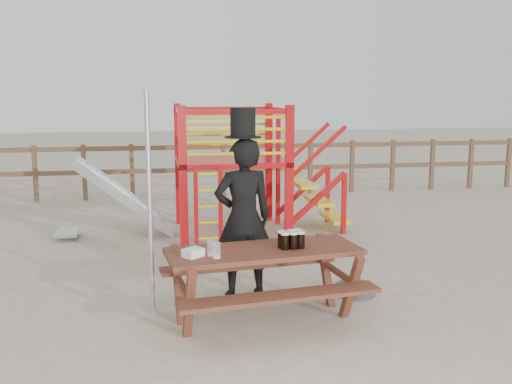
% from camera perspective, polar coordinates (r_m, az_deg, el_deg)
% --- Properties ---
extents(ground, '(60.00, 60.00, 0.00)m').
position_cam_1_polar(ground, '(6.06, 0.10, -12.09)').
color(ground, '#BFAD94').
rests_on(ground, ground).
extents(back_fence, '(15.09, 0.09, 1.20)m').
position_cam_1_polar(back_fence, '(12.67, -5.51, 2.83)').
color(back_fence, brown).
rests_on(back_fence, ground).
extents(playground_fort, '(4.71, 1.84, 2.10)m').
position_cam_1_polar(playground_fort, '(9.26, -3.06, 2.41)').
color(playground_fort, red).
rests_on(playground_fort, ground).
extents(picnic_table, '(2.06, 1.54, 0.74)m').
position_cam_1_polar(picnic_table, '(5.76, 0.78, -8.33)').
color(picnic_table, brown).
rests_on(picnic_table, ground).
extents(man_with_hat, '(0.69, 0.49, 2.11)m').
position_cam_1_polar(man_with_hat, '(6.32, -1.29, -2.19)').
color(man_with_hat, black).
rests_on(man_with_hat, ground).
extents(metal_pole, '(0.05, 0.05, 2.30)m').
position_cam_1_polar(metal_pole, '(5.82, -10.58, -1.38)').
color(metal_pole, '#B2B2B7').
rests_on(metal_pole, ground).
extents(parasol_base, '(0.46, 0.46, 0.19)m').
position_cam_1_polar(parasol_base, '(6.70, 9.93, -9.58)').
color(parasol_base, '#3E3D43').
rests_on(parasol_base, ground).
extents(paper_bag, '(0.23, 0.22, 0.08)m').
position_cam_1_polar(paper_bag, '(5.43, -6.31, -6.05)').
color(paper_bag, white).
rests_on(paper_bag, picnic_table).
extents(stout_pints, '(0.26, 0.19, 0.17)m').
position_cam_1_polar(stout_pints, '(5.71, 3.58, -4.75)').
color(stout_pints, black).
rests_on(stout_pints, picnic_table).
extents(empty_glasses, '(0.12, 0.16, 0.15)m').
position_cam_1_polar(empty_glasses, '(5.40, -4.25, -5.78)').
color(empty_glasses, silver).
rests_on(empty_glasses, picnic_table).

